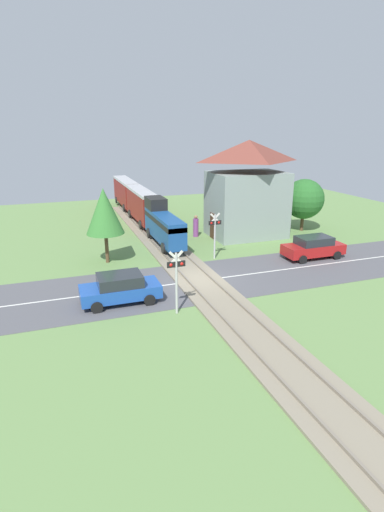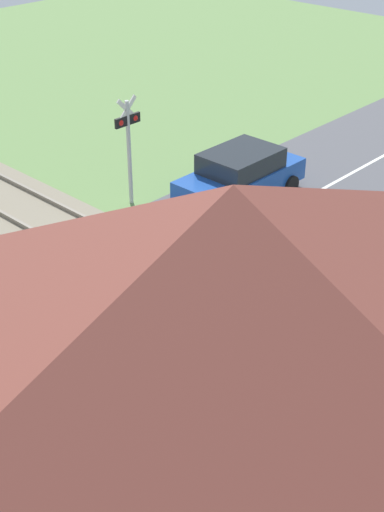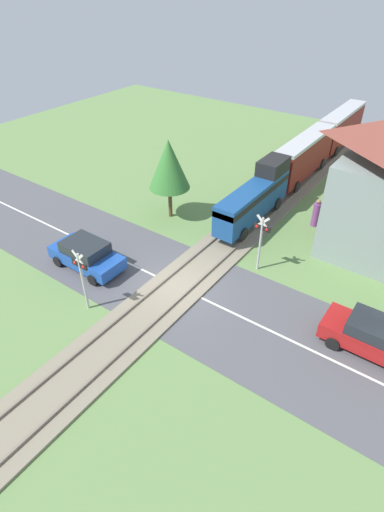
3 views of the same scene
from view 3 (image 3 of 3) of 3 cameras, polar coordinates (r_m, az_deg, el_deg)
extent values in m
plane|color=#66894C|center=(19.99, -2.03, -4.45)|extent=(60.00, 60.00, 0.00)
cube|color=#515156|center=(19.99, -2.03, -4.42)|extent=(48.00, 6.40, 0.02)
cube|color=silver|center=(19.98, -2.03, -4.40)|extent=(48.00, 0.12, 0.00)
cube|color=gray|center=(19.96, -2.03, -4.31)|extent=(2.80, 48.00, 0.12)
cube|color=slate|center=(20.23, -3.66, -3.28)|extent=(0.10, 48.00, 0.12)
cube|color=slate|center=(19.55, -0.35, -4.85)|extent=(0.10, 48.00, 0.12)
cube|color=navy|center=(24.41, 8.68, 7.79)|extent=(1.35, 6.89, 1.90)
cube|color=black|center=(24.17, 8.79, 8.88)|extent=(1.37, 6.89, 0.36)
cube|color=black|center=(25.74, 11.51, 12.48)|extent=(1.35, 2.21, 0.90)
cylinder|color=black|center=(23.49, 4.36, 4.22)|extent=(0.14, 0.76, 0.76)
cylinder|color=black|center=(22.91, 7.41, 3.09)|extent=(0.14, 0.76, 0.76)
cylinder|color=black|center=(26.89, 9.40, 8.22)|extent=(0.14, 0.76, 0.76)
cylinder|color=black|center=(26.38, 12.18, 7.30)|extent=(0.14, 0.76, 0.76)
cube|color=maroon|center=(30.73, 15.70, 13.48)|extent=(1.35, 7.55, 2.40)
cube|color=#BCBCC1|center=(30.27, 16.11, 15.78)|extent=(1.41, 7.55, 0.24)
cylinder|color=black|center=(29.36, 12.18, 10.37)|extent=(0.14, 0.76, 0.76)
cylinder|color=black|center=(28.89, 14.77, 9.54)|extent=(0.14, 0.76, 0.76)
cylinder|color=black|center=(33.51, 15.83, 13.11)|extent=(0.14, 0.76, 0.76)
cylinder|color=black|center=(33.11, 18.16, 12.40)|extent=(0.14, 0.76, 0.76)
cube|color=maroon|center=(37.91, 20.50, 16.83)|extent=(1.35, 7.55, 2.40)
cube|color=#BCBCC1|center=(37.54, 20.94, 18.71)|extent=(1.41, 7.55, 0.24)
cylinder|color=black|center=(36.28, 17.77, 14.52)|extent=(0.14, 0.76, 0.76)
cylinder|color=black|center=(35.91, 19.94, 13.86)|extent=(0.14, 0.76, 0.76)
cylinder|color=black|center=(40.67, 20.28, 16.30)|extent=(0.14, 0.76, 0.76)
cylinder|color=black|center=(40.34, 22.24, 15.71)|extent=(0.14, 0.76, 0.76)
cube|color=#1E4CA8|center=(21.62, -14.79, -0.15)|extent=(4.09, 1.78, 0.65)
cube|color=#23282D|center=(21.27, -15.04, 1.20)|extent=(2.25, 1.64, 0.59)
cylinder|color=black|center=(21.42, -10.55, -0.93)|extent=(0.60, 0.18, 0.60)
cylinder|color=black|center=(20.53, -14.00, -3.36)|extent=(0.60, 0.18, 0.60)
cylinder|color=black|center=(23.13, -15.25, 1.40)|extent=(0.60, 0.18, 0.60)
cylinder|color=black|center=(22.31, -18.62, -0.75)|extent=(0.60, 0.18, 0.60)
cube|color=#A81919|center=(18.21, 24.68, -10.86)|extent=(4.26, 1.70, 0.70)
cube|color=#23282D|center=(17.79, 25.18, -9.46)|extent=(2.34, 1.56, 0.55)
cylinder|color=black|center=(17.92, 19.46, -11.73)|extent=(0.60, 0.18, 0.60)
cylinder|color=black|center=(19.15, 21.15, -8.50)|extent=(0.60, 0.18, 0.60)
cylinder|color=#B7B7B7|center=(18.49, -15.28, -3.63)|extent=(0.12, 0.12, 3.12)
cube|color=black|center=(17.89, -15.77, -1.17)|extent=(0.90, 0.08, 0.28)
sphere|color=red|center=(18.07, -16.33, -0.86)|extent=(0.18, 0.18, 0.18)
sphere|color=red|center=(17.71, -15.20, -1.48)|extent=(0.18, 0.18, 0.18)
cube|color=silver|center=(17.71, -15.93, -0.37)|extent=(0.72, 0.04, 0.72)
cube|color=silver|center=(17.71, -15.93, -0.37)|extent=(0.72, 0.04, 0.72)
cylinder|color=#B7B7B7|center=(20.51, 9.69, 1.65)|extent=(0.12, 0.12, 3.12)
cube|color=black|center=(19.97, 9.98, 4.01)|extent=(0.90, 0.08, 0.28)
sphere|color=red|center=(19.88, 10.67, 3.76)|extent=(0.18, 0.18, 0.18)
sphere|color=red|center=(20.06, 9.30, 4.25)|extent=(0.18, 0.18, 0.18)
cube|color=silver|center=(19.81, 10.07, 4.77)|extent=(0.72, 0.04, 0.72)
cube|color=silver|center=(19.81, 10.07, 4.77)|extent=(0.72, 0.04, 0.72)
cube|color=#472D1E|center=(24.15, 18.79, 4.39)|extent=(0.06, 1.10, 2.10)
cylinder|color=#7F3D84|center=(25.47, 17.29, 5.66)|extent=(0.44, 0.44, 1.51)
sphere|color=#936B4C|center=(25.05, 17.65, 7.42)|extent=(0.28, 0.28, 0.28)
cylinder|color=brown|center=(25.25, -3.13, 7.74)|extent=(0.24, 0.24, 2.02)
cone|color=#387A33|center=(24.16, -3.33, 12.98)|extent=(2.49, 2.49, 2.99)
camera|label=1|loc=(19.73, -75.90, -4.97)|focal=28.00mm
camera|label=2|loc=(22.95, 39.53, 19.72)|focal=50.00mm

